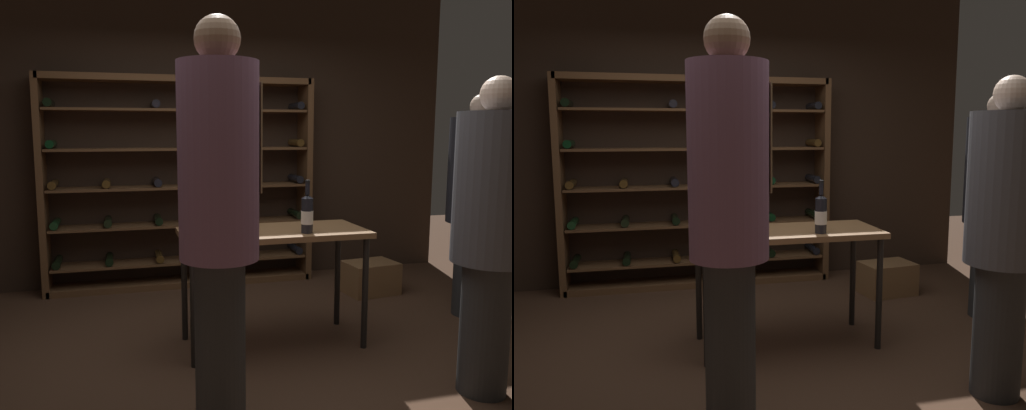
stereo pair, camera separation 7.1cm
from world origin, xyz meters
The scene contains 11 objects.
ground_plane centered at (0.00, 0.00, 0.00)m, with size 10.17×10.17×0.00m, color #472D1E.
back_wall centered at (0.00, 2.08, 1.49)m, with size 5.38×0.10×2.98m, color #332319.
wine_rack centered at (-0.22, 1.87, 1.01)m, with size 2.63×0.32×2.05m.
tasting_table centered at (0.23, 0.22, 0.75)m, with size 1.31×0.58×0.84m.
person_guest_blue_shirt centered at (2.02, 0.37, 1.01)m, with size 0.48×0.49×1.83m.
person_bystander_red_print centered at (-0.34, -0.73, 1.16)m, with size 0.41×0.40×2.08m.
person_guest_khaki centered at (1.22, -0.78, 1.01)m, with size 0.43×0.43×1.84m.
wine_crate centered at (1.47, 1.13, 0.15)m, with size 0.48×0.34×0.30m, color brown.
wine_bottle_red_label centered at (0.42, 0.05, 0.98)m, with size 0.08×0.08×0.36m.
wine_bottle_green_slim centered at (-0.09, 0.23, 0.97)m, with size 0.08×0.08×0.36m.
wine_glass_stemmed_center centered at (0.02, 0.29, 0.93)m, with size 0.08×0.08×0.13m.
Camera 1 is at (-0.82, -3.27, 1.53)m, focal length 36.70 mm.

